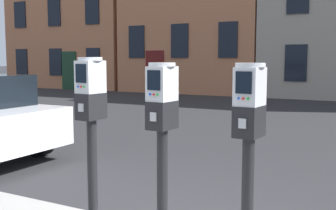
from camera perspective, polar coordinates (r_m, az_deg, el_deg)
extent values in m
cylinder|color=black|center=(3.89, -10.26, -9.31)|extent=(0.10, 0.10, 1.01)
cube|color=black|center=(3.77, -10.45, -0.16)|extent=(0.19, 0.25, 0.23)
cube|color=#A5A8AD|center=(3.68, -11.79, -0.35)|extent=(0.06, 0.02, 0.07)
cube|color=#B7BABF|center=(3.75, -10.53, 3.79)|extent=(0.19, 0.24, 0.29)
cube|color=black|center=(3.67, -11.80, 4.24)|extent=(0.12, 0.02, 0.16)
cylinder|color=blue|center=(3.70, -12.17, 2.47)|extent=(0.02, 0.01, 0.02)
cylinder|color=red|center=(3.67, -11.78, 2.45)|extent=(0.02, 0.01, 0.02)
cylinder|color=green|center=(3.65, -11.39, 2.44)|extent=(0.02, 0.01, 0.02)
cylinder|color=#B7BABF|center=(3.75, -10.57, 6.20)|extent=(0.23, 0.23, 0.03)
cylinder|color=black|center=(3.51, -0.79, -11.21)|extent=(0.10, 0.10, 0.98)
cube|color=black|center=(3.37, -0.81, -1.37)|extent=(0.19, 0.25, 0.23)
cube|color=#A5A8AD|center=(3.27, -2.02, -1.62)|extent=(0.06, 0.02, 0.07)
cube|color=#B7BABF|center=(3.35, -0.81, 2.92)|extent=(0.19, 0.24, 0.28)
cube|color=black|center=(3.25, -1.96, 3.40)|extent=(0.12, 0.02, 0.16)
cylinder|color=blue|center=(3.28, -2.48, 1.47)|extent=(0.02, 0.01, 0.02)
cylinder|color=red|center=(3.26, -1.98, 1.44)|extent=(0.02, 0.01, 0.02)
cylinder|color=green|center=(3.24, -1.47, 1.41)|extent=(0.02, 0.01, 0.02)
cylinder|color=#B7BABF|center=(3.34, -0.82, 5.55)|extent=(0.23, 0.23, 0.03)
cylinder|color=black|center=(3.23, 10.77, -12.84)|extent=(0.10, 0.10, 0.98)
cube|color=black|center=(3.09, 11.00, -2.19)|extent=(0.19, 0.25, 0.23)
cube|color=#A5A8AD|center=(2.98, 10.10, -2.50)|extent=(0.06, 0.02, 0.07)
cube|color=#B7BABF|center=(3.06, 11.10, 2.49)|extent=(0.19, 0.24, 0.28)
cube|color=black|center=(2.95, 10.26, 3.02)|extent=(0.12, 0.02, 0.16)
cylinder|color=blue|center=(2.97, 9.58, 0.91)|extent=(0.02, 0.01, 0.02)
cylinder|color=red|center=(2.96, 10.21, 0.87)|extent=(0.02, 0.01, 0.02)
cylinder|color=green|center=(2.95, 10.84, 0.83)|extent=(0.02, 0.01, 0.02)
cylinder|color=#B7BABF|center=(3.06, 11.16, 5.38)|extent=(0.23, 0.23, 0.03)
cylinder|color=black|center=(7.64, -17.23, -4.29)|extent=(0.64, 0.22, 0.64)
cube|color=black|center=(26.48, -19.31, 5.57)|extent=(0.90, 0.06, 1.52)
cube|color=black|center=(24.58, -15.08, 5.68)|extent=(0.90, 0.06, 1.52)
cube|color=black|center=(22.82, -10.18, 5.76)|extent=(0.90, 0.06, 1.52)
cube|color=black|center=(26.61, -19.53, 11.51)|extent=(0.90, 0.06, 1.52)
cube|color=black|center=(24.71, -15.27, 12.08)|extent=(0.90, 0.06, 1.52)
cube|color=black|center=(22.97, -10.31, 12.66)|extent=(0.90, 0.06, 1.52)
cube|color=#193823|center=(23.91, -13.31, 4.60)|extent=(1.00, 0.07, 2.10)
cube|color=black|center=(21.23, -4.31, 8.58)|extent=(0.90, 0.06, 1.60)
cube|color=black|center=(20.04, 1.59, 8.73)|extent=(0.90, 0.06, 1.60)
cube|color=black|center=(19.07, 8.17, 8.80)|extent=(0.90, 0.06, 1.60)
cube|color=#591414|center=(20.68, -1.82, 4.52)|extent=(1.00, 0.07, 2.10)
cube|color=black|center=(18.24, 17.02, 5.51)|extent=(0.90, 0.06, 1.52)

